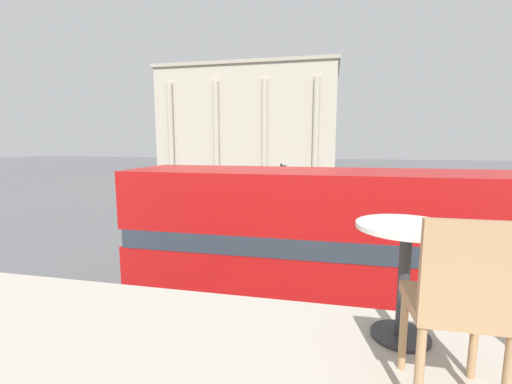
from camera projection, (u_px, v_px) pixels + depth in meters
name	position (u px, v px, depth m)	size (l,w,h in m)	color
double_decker_bus	(333.00, 244.00, 8.39)	(10.13, 2.72, 4.11)	black
cafe_dining_table	(405.00, 255.00, 2.08)	(0.60, 0.60, 0.73)	#2D2D30
cafe_chair_0	(459.00, 302.00, 1.52)	(0.40, 0.40, 0.91)	#A87F56
plaza_building_left	(252.00, 121.00, 57.23)	(28.05, 15.74, 16.55)	#B2A893
traffic_light_mid	(282.00, 185.00, 19.73)	(0.42, 0.24, 3.58)	black
car_maroon	(443.00, 206.00, 22.10)	(4.20, 1.93, 1.35)	black
car_silver	(284.00, 200.00, 24.34)	(4.20, 1.93, 1.35)	black
pedestrian_white	(329.00, 241.00, 13.37)	(0.32, 0.32, 1.66)	#282B33
pedestrian_yellow	(365.00, 191.00, 26.71)	(0.32, 0.32, 1.79)	#282B33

